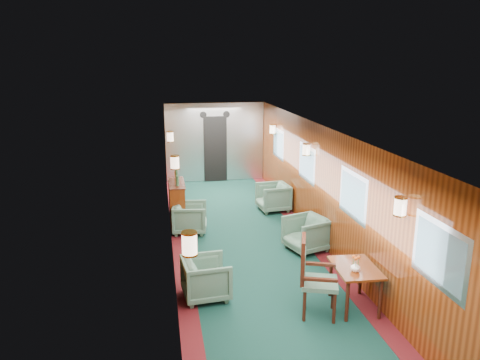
{
  "coord_description": "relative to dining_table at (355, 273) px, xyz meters",
  "views": [
    {
      "loc": [
        -1.66,
        -8.07,
        3.67
      ],
      "look_at": [
        0.0,
        1.46,
        1.15
      ],
      "focal_mm": 35.0,
      "sensor_mm": 36.0,
      "label": 1
    }
  ],
  "objects": [
    {
      "name": "room",
      "position": [
        -1.14,
        2.04,
        1.08
      ],
      "size": [
        12.0,
        12.1,
        2.4
      ],
      "color": "#0D3028",
      "rests_on": "ground"
    },
    {
      "name": "bulkhead",
      "position": [
        -1.14,
        7.96,
        0.63
      ],
      "size": [
        2.98,
        0.17,
        2.39
      ],
      "color": "silver",
      "rests_on": "ground"
    },
    {
      "name": "windows_right",
      "position": [
        0.35,
        2.29,
        0.9
      ],
      "size": [
        0.02,
        8.6,
        0.8
      ],
      "color": "#ACADB2",
      "rests_on": "ground"
    },
    {
      "name": "wall_sconces",
      "position": [
        -1.14,
        2.61,
        1.23
      ],
      "size": [
        2.97,
        7.97,
        0.25
      ],
      "color": "#FFE3C6",
      "rests_on": "ground"
    },
    {
      "name": "dining_table",
      "position": [
        0.0,
        0.0,
        0.0
      ],
      "size": [
        0.66,
        0.91,
        0.66
      ],
      "rotation": [
        0.0,
        0.0,
        -0.05
      ],
      "color": "#62290D",
      "rests_on": "ground"
    },
    {
      "name": "side_chair",
      "position": [
        -0.7,
        -0.08,
        0.09
      ],
      "size": [
        0.66,
        0.68,
        1.2
      ],
      "rotation": [
        0.0,
        0.0,
        -0.32
      ],
      "color": "#1B4135",
      "rests_on": "ground"
    },
    {
      "name": "credenza",
      "position": [
        -2.48,
        4.12,
        -0.05
      ],
      "size": [
        0.35,
        1.12,
        1.28
      ],
      "color": "#62290D",
      "rests_on": "ground"
    },
    {
      "name": "flower_vase",
      "position": [
        -0.07,
        -0.15,
        0.18
      ],
      "size": [
        0.17,
        0.17,
        0.15
      ],
      "primitive_type": "imported",
      "rotation": [
        0.0,
        0.0,
        -0.21
      ],
      "color": "white",
      "rests_on": "dining_table"
    },
    {
      "name": "armchair_left_near",
      "position": [
        -2.17,
        0.68,
        -0.23
      ],
      "size": [
        0.78,
        0.77,
        0.65
      ],
      "primitive_type": "imported",
      "rotation": [
        0.0,
        0.0,
        1.67
      ],
      "color": "#1B4135",
      "rests_on": "ground"
    },
    {
      "name": "armchair_left_far",
      "position": [
        -2.22,
        3.6,
        -0.23
      ],
      "size": [
        0.81,
        0.79,
        0.65
      ],
      "primitive_type": "imported",
      "rotation": [
        0.0,
        0.0,
        1.44
      ],
      "color": "#1B4135",
      "rests_on": "ground"
    },
    {
      "name": "armchair_right_near",
      "position": [
        -0.05,
        2.22,
        -0.22
      ],
      "size": [
        0.94,
        0.92,
        0.68
      ],
      "primitive_type": "imported",
      "rotation": [
        0.0,
        0.0,
        -1.25
      ],
      "color": "#1B4135",
      "rests_on": "ground"
    },
    {
      "name": "armchair_right_far",
      "position": [
        -0.09,
        4.77,
        -0.22
      ],
      "size": [
        0.81,
        0.79,
        0.68
      ],
      "primitive_type": "imported",
      "rotation": [
        0.0,
        0.0,
        -1.48
      ],
      "color": "#1B4135",
      "rests_on": "ground"
    }
  ]
}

